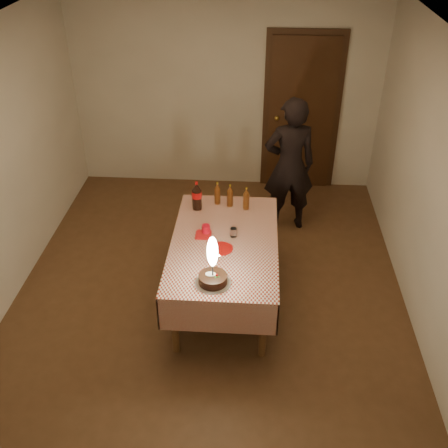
{
  "coord_description": "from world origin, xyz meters",
  "views": [
    {
      "loc": [
        0.43,
        -4.35,
        3.61
      ],
      "look_at": [
        0.16,
        -0.32,
        0.95
      ],
      "focal_mm": 42.0,
      "sensor_mm": 36.0,
      "label": 1
    }
  ],
  "objects": [
    {
      "name": "birthday_cake",
      "position": [
        0.1,
        -0.89,
        0.85
      ],
      "size": [
        0.31,
        0.31,
        0.47
      ],
      "color": "white",
      "rests_on": "dining_table"
    },
    {
      "name": "amber_bottle_mid",
      "position": [
        0.17,
        0.39,
        0.84
      ],
      "size": [
        0.06,
        0.06,
        0.25
      ],
      "color": "#572B0E",
      "rests_on": "dining_table"
    },
    {
      "name": "photographer",
      "position": [
        0.82,
        1.16,
        0.83
      ],
      "size": [
        0.66,
        0.5,
        1.65
      ],
      "color": "black",
      "rests_on": "ground"
    },
    {
      "name": "red_cup",
      "position": [
        -0.03,
        -0.15,
        0.77
      ],
      "size": [
        0.08,
        0.08,
        0.1
      ],
      "primitive_type": "cylinder",
      "color": "red",
      "rests_on": "dining_table"
    },
    {
      "name": "clear_cup",
      "position": [
        0.24,
        -0.17,
        0.76
      ],
      "size": [
        0.07,
        0.07,
        0.09
      ],
      "primitive_type": "cylinder",
      "color": "silver",
      "rests_on": "dining_table"
    },
    {
      "name": "cola_bottle",
      "position": [
        -0.17,
        0.31,
        0.87
      ],
      "size": [
        0.1,
        0.1,
        0.32
      ],
      "color": "black",
      "rests_on": "dining_table"
    },
    {
      "name": "red_plate",
      "position": [
        0.14,
        -0.39,
        0.72
      ],
      "size": [
        0.22,
        0.22,
        0.01
      ],
      "primitive_type": "cylinder",
      "color": "#B80F0C",
      "rests_on": "dining_table"
    },
    {
      "name": "room_shell",
      "position": [
        0.03,
        0.08,
        1.65
      ],
      "size": [
        4.04,
        4.54,
        2.62
      ],
      "color": "beige",
      "rests_on": "ground"
    },
    {
      "name": "napkin_stack",
      "position": [
        -0.05,
        -0.18,
        0.73
      ],
      "size": [
        0.15,
        0.15,
        0.02
      ],
      "primitive_type": "cube",
      "color": "red",
      "rests_on": "dining_table"
    },
    {
      "name": "amber_bottle_right",
      "position": [
        0.34,
        0.34,
        0.84
      ],
      "size": [
        0.06,
        0.06,
        0.25
      ],
      "color": "#572B0E",
      "rests_on": "dining_table"
    },
    {
      "name": "ground",
      "position": [
        0.0,
        0.0,
        0.0
      ],
      "size": [
        4.0,
        4.5,
        0.01
      ],
      "primitive_type": "cube",
      "color": "brown",
      "rests_on": "ground"
    },
    {
      "name": "dining_table",
      "position": [
        0.16,
        -0.27,
        0.62
      ],
      "size": [
        1.02,
        1.72,
        0.72
      ],
      "color": "brown",
      "rests_on": "ground"
    },
    {
      "name": "amber_bottle_left",
      "position": [
        0.04,
        0.43,
        0.84
      ],
      "size": [
        0.06,
        0.06,
        0.25
      ],
      "color": "#572B0E",
      "rests_on": "dining_table"
    }
  ]
}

